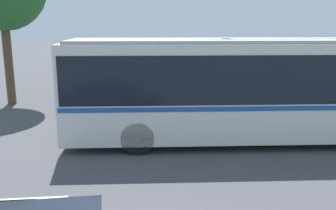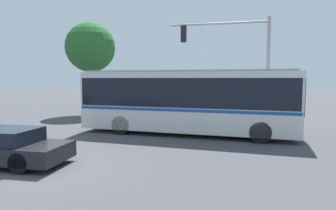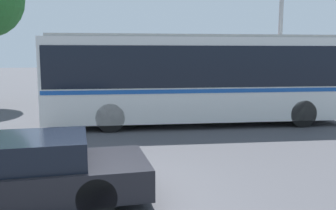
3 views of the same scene
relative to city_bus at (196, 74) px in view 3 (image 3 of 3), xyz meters
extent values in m
plane|color=#444449|center=(-3.89, -6.92, -1.91)|extent=(140.00, 140.00, 0.00)
cube|color=silver|center=(-0.01, 0.00, -0.15)|extent=(11.22, 3.27, 3.01)
cube|color=black|center=(-0.01, 0.00, 0.33)|extent=(11.00, 3.30, 1.44)
cube|color=#194C9E|center=(-0.01, 0.00, -0.51)|extent=(11.11, 3.30, 0.14)
cube|color=black|center=(5.54, -0.36, 0.21)|extent=(0.20, 2.17, 1.68)
cube|color=#959592|center=(-0.01, 0.00, 1.40)|extent=(10.77, 3.04, 0.10)
cylinder|color=black|center=(3.82, 0.88, -1.41)|extent=(1.02, 0.36, 1.00)
cylinder|color=black|center=(3.67, -1.37, -1.41)|extent=(1.02, 0.36, 1.00)
cylinder|color=black|center=(-3.14, 1.34, -1.41)|extent=(1.02, 0.36, 1.00)
cylinder|color=black|center=(-3.29, -0.92, -1.41)|extent=(1.02, 0.36, 1.00)
cube|color=black|center=(-5.29, -6.95, -1.44)|extent=(4.93, 2.03, 0.56)
cube|color=black|center=(-5.17, -6.94, -0.92)|extent=(2.50, 1.71, 0.49)
cylinder|color=black|center=(-3.80, -7.70, -1.57)|extent=(0.69, 0.25, 0.68)
cylinder|color=black|center=(-3.87, -6.08, -1.57)|extent=(0.69, 0.25, 0.68)
cylinder|color=gray|center=(4.14, 1.42, 1.19)|extent=(0.18, 0.18, 6.19)
cube|color=#286028|center=(0.63, 3.52, -1.41)|extent=(7.83, 1.27, 0.99)
cube|color=#CC3351|center=(0.63, 3.52, -0.67)|extent=(7.67, 1.21, 0.51)
cube|color=silver|center=(-6.16, -3.62, -1.90)|extent=(2.40, 0.16, 0.01)
camera|label=1|loc=(-3.54, -11.54, 1.98)|focal=39.67mm
camera|label=2|loc=(2.79, -15.25, 1.02)|focal=31.66mm
camera|label=3|loc=(-3.77, -13.68, 0.77)|focal=39.83mm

